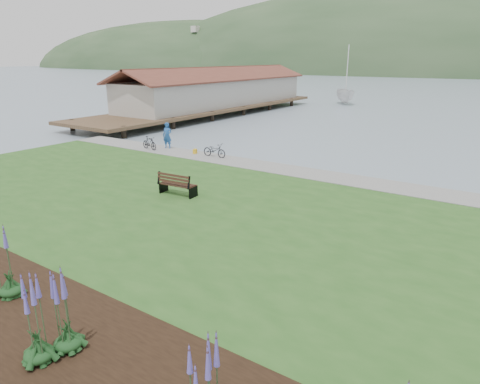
% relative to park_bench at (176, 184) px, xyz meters
% --- Properties ---
extents(ground, '(600.00, 600.00, 0.00)m').
position_rel_park_bench_xyz_m(ground, '(1.48, 0.02, -0.94)').
color(ground, gray).
rests_on(ground, ground).
extents(lawn, '(34.00, 20.00, 0.40)m').
position_rel_park_bench_xyz_m(lawn, '(1.48, -1.98, -0.74)').
color(lawn, '#28541D').
rests_on(lawn, ground).
extents(shoreline_path, '(34.00, 2.20, 0.03)m').
position_rel_park_bench_xyz_m(shoreline_path, '(1.48, 6.92, -0.53)').
color(shoreline_path, gray).
rests_on(shoreline_path, lawn).
extents(garden_bed, '(24.00, 4.40, 0.04)m').
position_rel_park_bench_xyz_m(garden_bed, '(4.48, -9.78, -0.52)').
color(garden_bed, black).
rests_on(garden_bed, lawn).
extents(pier_pavilion, '(8.00, 36.00, 5.40)m').
position_rel_park_bench_xyz_m(pier_pavilion, '(-18.52, 27.54, 1.70)').
color(pier_pavilion, '#4C3826').
rests_on(pier_pavilion, ground).
extents(park_bench, '(1.82, 0.86, 1.09)m').
position_rel_park_bench_xyz_m(park_bench, '(0.00, 0.00, 0.00)').
color(park_bench, black).
rests_on(park_bench, lawn).
extents(person, '(0.88, 0.71, 2.12)m').
position_rel_park_bench_xyz_m(person, '(-7.67, 7.52, 0.52)').
color(person, '#22549E').
rests_on(person, lawn).
extents(bicycle_a, '(0.60, 1.70, 0.89)m').
position_rel_park_bench_xyz_m(bicycle_a, '(-3.35, 7.22, -0.10)').
color(bicycle_a, black).
rests_on(bicycle_a, lawn).
extents(bicycle_b, '(0.66, 1.55, 0.90)m').
position_rel_park_bench_xyz_m(bicycle_b, '(-8.45, 6.56, -0.09)').
color(bicycle_b, black).
rests_on(bicycle_b, lawn).
extents(sailboat, '(13.58, 13.64, 25.86)m').
position_rel_park_bench_xyz_m(sailboat, '(-9.70, 46.31, -0.94)').
color(sailboat, silver).
rests_on(sailboat, ground).
extents(pannier, '(0.29, 0.36, 0.33)m').
position_rel_park_bench_xyz_m(pannier, '(-4.96, 7.22, -0.38)').
color(pannier, gold).
rests_on(pannier, lawn).
extents(echium_0, '(0.62, 0.62, 2.31)m').
position_rel_park_bench_xyz_m(echium_0, '(5.31, -10.05, 0.44)').
color(echium_0, '#143818').
rests_on(echium_0, garden_bed).
extents(echium_1, '(0.62, 0.62, 2.22)m').
position_rel_park_bench_xyz_m(echium_1, '(5.48, -9.47, 0.40)').
color(echium_1, '#143818').
rests_on(echium_1, garden_bed).
extents(echium_4, '(0.62, 0.62, 2.39)m').
position_rel_park_bench_xyz_m(echium_4, '(2.32, -9.00, 0.42)').
color(echium_4, '#143818').
rests_on(echium_4, garden_bed).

